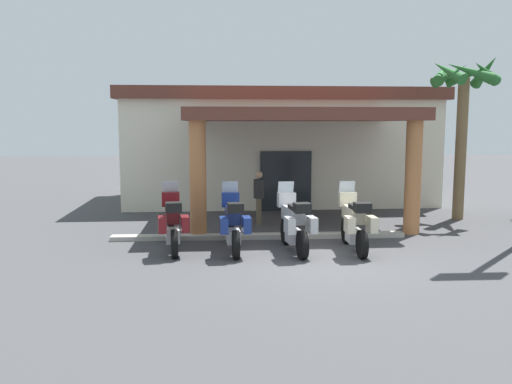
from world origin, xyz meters
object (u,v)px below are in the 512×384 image
Objects in this scene: motel_building at (277,145)px; motorcycle_cream at (354,222)px; motorcycle_blue at (233,223)px; palm_tree_near_portico at (463,96)px; motorcycle_maroon at (172,222)px; pedestrian at (259,194)px; motorcycle_silver at (294,223)px.

motorcycle_cream is (0.97, -8.66, -1.53)m from motel_building.
motorcycle_blue is 0.43× the size of palm_tree_near_portico.
motorcycle_blue is at bearing -105.05° from motorcycle_maroon.
motorcycle_maroon is at bearing -156.83° from palm_tree_near_portico.
motorcycle_cream is at bearing 131.81° from pedestrian.
palm_tree_near_portico is at bearing -62.23° from motorcycle_silver.
motel_building is at bearing 139.49° from palm_tree_near_portico.
motel_building is 2.30× the size of palm_tree_near_portico.
motorcycle_cream is (4.37, -0.32, 0.00)m from motorcycle_maroon.
palm_tree_near_portico is (7.32, 3.94, 3.21)m from motorcycle_blue.
palm_tree_near_portico is (5.86, 4.04, 3.21)m from motorcycle_silver.
motel_building is 7.35× the size of pedestrian.
motorcycle_maroon is at bearing 86.10° from motorcycle_cream.
motorcycle_blue is 1.00× the size of motorcycle_cream.
palm_tree_near_portico is (4.40, 4.07, 3.21)m from motorcycle_cream.
motel_building is 8.78m from motorcycle_silver.
pedestrian reaches higher than motorcycle_cream.
motorcycle_blue is 1.46m from motorcycle_silver.
motorcycle_maroon is 3.98m from pedestrian.
motorcycle_silver is (-0.48, -8.64, -1.53)m from motel_building.
motel_building reaches higher than motorcycle_maroon.
motorcycle_blue is at bearing 87.59° from motorcycle_cream.
motorcycle_silver is (2.91, -0.29, 0.00)m from motorcycle_maroon.
pedestrian reaches higher than motorcycle_blue.
palm_tree_near_portico reaches higher than motorcycle_cream.
palm_tree_near_portico is at bearing -47.01° from motorcycle_cream.
motorcycle_blue is at bearing -151.72° from palm_tree_near_portico.
pedestrian is at bearing -43.62° from motorcycle_maroon.
motorcycle_maroon and motorcycle_cream have the same top height.
motorcycle_cream is (1.46, -0.03, 0.00)m from motorcycle_silver.
motorcycle_maroon is 2.93m from motorcycle_silver.
palm_tree_near_portico is at bearing -163.65° from pedestrian.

